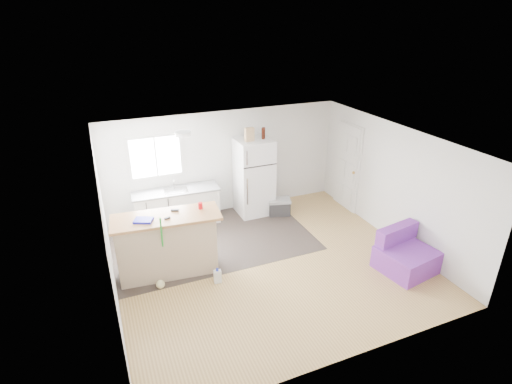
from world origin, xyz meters
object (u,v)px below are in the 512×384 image
kitchen_cabinets (177,207)px  cardboard_box (249,135)px  mop (161,275)px  red_cup (200,206)px  bottle_left (263,133)px  bottle_right (264,133)px  purple_seat (405,256)px  peninsula (167,245)px  cleaner_jug (218,276)px  refrigerator (254,177)px  cooler (279,206)px  blue_tray (143,220)px

kitchen_cabinets → cardboard_box: bearing=-3.3°
kitchen_cabinets → cardboard_box: cardboard_box is taller
mop → red_cup: 1.37m
red_cup → bottle_left: 2.55m
red_cup → bottle_right: bottle_right is taller
purple_seat → bottle_left: (-1.48, 3.17, 1.64)m
peninsula → cleaner_jug: size_ratio=6.67×
peninsula → kitchen_cabinets: bearing=77.9°
refrigerator → cleaner_jug: size_ratio=6.21×
cleaner_jug → cooler: bearing=48.5°
kitchen_cabinets → peninsula: (-0.55, -1.74, 0.15)m
kitchen_cabinets → blue_tray: blue_tray is taller
refrigerator → red_cup: 2.35m
purple_seat → blue_tray: bearing=151.6°
kitchen_cabinets → cooler: bearing=-8.0°
refrigerator → purple_seat: (1.68, -3.21, -0.62)m
purple_seat → cardboard_box: 3.98m
blue_tray → cardboard_box: size_ratio=1.00×
cleaner_jug → mop: mop is taller
refrigerator → cleaner_jug: refrigerator is taller
peninsula → cleaner_jug: 1.07m
purple_seat → red_cup: red_cup is taller
kitchen_cabinets → bottle_left: size_ratio=7.62×
cleaner_jug → mop: 0.97m
peninsula → refrigerator: refrigerator is taller
purple_seat → bottle_left: bearing=105.8°
purple_seat → bottle_right: bottle_right is taller
cooler → cleaner_jug: 2.88m
refrigerator → kitchen_cabinets: bearing=176.5°
bottle_right → bottle_left: bearing=-125.3°
mop → bottle_right: (2.80, 2.02, 1.69)m
peninsula → red_cup: size_ratio=16.05×
cleaner_jug → bottle_left: size_ratio=1.16×
kitchen_cabinets → bottle_right: bearing=0.4°
mop → bottle_left: 3.79m
purple_seat → bottle_right: size_ratio=4.19×
purple_seat → blue_tray: 4.73m
purple_seat → kitchen_cabinets: bearing=127.3°
peninsula → blue_tray: blue_tray is taller
red_cup → cleaner_jug: bearing=-85.2°
cleaner_jug → blue_tray: 1.61m
kitchen_cabinets → purple_seat: bearing=-40.5°
mop → cardboard_box: bearing=43.6°
cardboard_box → mop: bearing=-141.6°
cooler → purple_seat: 3.10m
blue_tray → bottle_left: size_ratio=1.20×
refrigerator → bottle_left: 1.04m
cardboard_box → blue_tray: bearing=-148.2°
peninsula → red_cup: red_cup is taller
bottle_left → cleaner_jug: bearing=-129.4°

